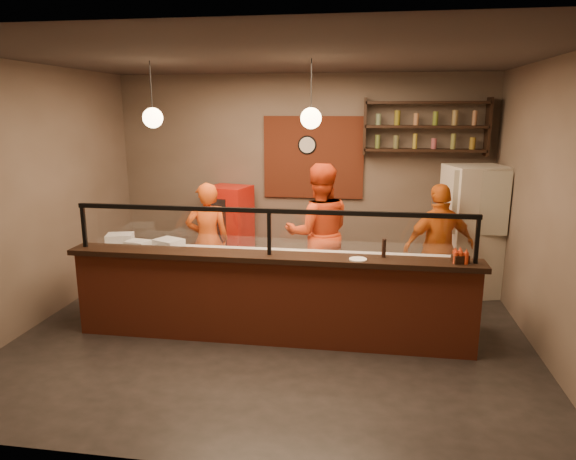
% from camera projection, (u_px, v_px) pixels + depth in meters
% --- Properties ---
extents(floor, '(6.00, 6.00, 0.00)m').
position_uv_depth(floor, '(275.00, 331.00, 6.29)').
color(floor, black).
rests_on(floor, ground).
extents(ceiling, '(6.00, 6.00, 0.00)m').
position_uv_depth(ceiling, '(273.00, 57.00, 5.56)').
color(ceiling, '#39312C').
rests_on(ceiling, wall_back).
extents(wall_back, '(6.00, 0.00, 6.00)m').
position_uv_depth(wall_back, '(301.00, 176.00, 8.33)').
color(wall_back, '#6A5A4E').
rests_on(wall_back, floor).
extents(wall_left, '(0.00, 5.00, 5.00)m').
position_uv_depth(wall_left, '(36.00, 196.00, 6.37)').
color(wall_left, '#6A5A4E').
rests_on(wall_left, floor).
extents(wall_right, '(0.00, 5.00, 5.00)m').
position_uv_depth(wall_right, '(550.00, 210.00, 5.48)').
color(wall_right, '#6A5A4E').
rests_on(wall_right, floor).
extents(wall_front, '(6.00, 0.00, 6.00)m').
position_uv_depth(wall_front, '(209.00, 266.00, 3.52)').
color(wall_front, '#6A5A4E').
rests_on(wall_front, floor).
extents(brick_patch, '(1.60, 0.04, 1.30)m').
position_uv_depth(brick_patch, '(313.00, 158.00, 8.20)').
color(brick_patch, maroon).
rests_on(brick_patch, wall_back).
extents(service_counter, '(4.60, 0.25, 1.00)m').
position_uv_depth(service_counter, '(270.00, 301.00, 5.89)').
color(service_counter, maroon).
rests_on(service_counter, floor).
extents(counter_ledge, '(4.70, 0.37, 0.06)m').
position_uv_depth(counter_ledge, '(269.00, 257.00, 5.77)').
color(counter_ledge, black).
rests_on(counter_ledge, service_counter).
extents(worktop_cabinet, '(4.60, 0.75, 0.85)m').
position_uv_depth(worktop_cabinet, '(277.00, 293.00, 6.38)').
color(worktop_cabinet, gray).
rests_on(worktop_cabinet, floor).
extents(worktop, '(4.60, 0.75, 0.05)m').
position_uv_depth(worktop, '(277.00, 258.00, 6.28)').
color(worktop, silver).
rests_on(worktop, worktop_cabinet).
extents(sneeze_guard, '(4.50, 0.05, 0.52)m').
position_uv_depth(sneeze_guard, '(269.00, 228.00, 5.69)').
color(sneeze_guard, white).
rests_on(sneeze_guard, counter_ledge).
extents(wall_shelving, '(1.84, 0.28, 0.85)m').
position_uv_depth(wall_shelving, '(425.00, 127.00, 7.69)').
color(wall_shelving, black).
rests_on(wall_shelving, wall_back).
extents(wall_clock, '(0.30, 0.04, 0.30)m').
position_uv_depth(wall_clock, '(307.00, 145.00, 8.16)').
color(wall_clock, black).
rests_on(wall_clock, wall_back).
extents(pendant_left, '(0.24, 0.24, 0.77)m').
position_uv_depth(pendant_left, '(153.00, 118.00, 6.12)').
color(pendant_left, black).
rests_on(pendant_left, ceiling).
extents(pendant_right, '(0.24, 0.24, 0.77)m').
position_uv_depth(pendant_right, '(311.00, 118.00, 5.84)').
color(pendant_right, black).
rests_on(pendant_right, ceiling).
extents(cook_left, '(0.71, 0.59, 1.66)m').
position_uv_depth(cook_left, '(208.00, 240.00, 7.32)').
color(cook_left, '#D94E14').
rests_on(cook_left, floor).
extents(cook_mid, '(1.09, 0.93, 1.94)m').
position_uv_depth(cook_mid, '(319.00, 233.00, 7.12)').
color(cook_mid, red).
rests_on(cook_mid, floor).
extents(cook_right, '(1.08, 0.74, 1.71)m').
position_uv_depth(cook_right, '(439.00, 247.00, 6.84)').
color(cook_right, '#C85712').
rests_on(cook_right, floor).
extents(fridge, '(0.94, 0.90, 1.88)m').
position_uv_depth(fridge, '(473.00, 231.00, 7.42)').
color(fridge, beige).
rests_on(fridge, floor).
extents(red_cooler, '(0.75, 0.71, 1.45)m').
position_uv_depth(red_cooler, '(230.00, 231.00, 8.36)').
color(red_cooler, red).
rests_on(red_cooler, floor).
extents(pizza_dough, '(0.58, 0.58, 0.01)m').
position_uv_depth(pizza_dough, '(291.00, 256.00, 6.24)').
color(pizza_dough, white).
rests_on(pizza_dough, worktop).
extents(prep_tub_a, '(0.41, 0.37, 0.16)m').
position_uv_depth(prep_tub_a, '(169.00, 246.00, 6.44)').
color(prep_tub_a, silver).
rests_on(prep_tub_a, worktop).
extents(prep_tub_b, '(0.39, 0.34, 0.17)m').
position_uv_depth(prep_tub_b, '(120.00, 240.00, 6.71)').
color(prep_tub_b, white).
rests_on(prep_tub_b, worktop).
extents(prep_tub_c, '(0.32, 0.27, 0.14)m').
position_uv_depth(prep_tub_c, '(138.00, 246.00, 6.47)').
color(prep_tub_c, silver).
rests_on(prep_tub_c, worktop).
extents(rolling_pin, '(0.38, 0.07, 0.07)m').
position_uv_depth(rolling_pin, '(168.00, 246.00, 6.60)').
color(rolling_pin, yellow).
rests_on(rolling_pin, worktop).
extents(condiment_caddy, '(0.18, 0.16, 0.09)m').
position_uv_depth(condiment_caddy, '(460.00, 259.00, 5.44)').
color(condiment_caddy, black).
rests_on(condiment_caddy, counter_ledge).
extents(pepper_mill, '(0.06, 0.06, 0.21)m').
position_uv_depth(pepper_mill, '(384.00, 248.00, 5.63)').
color(pepper_mill, black).
rests_on(pepper_mill, counter_ledge).
extents(small_plate, '(0.20, 0.20, 0.01)m').
position_uv_depth(small_plate, '(358.00, 259.00, 5.55)').
color(small_plate, silver).
rests_on(small_plate, counter_ledge).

